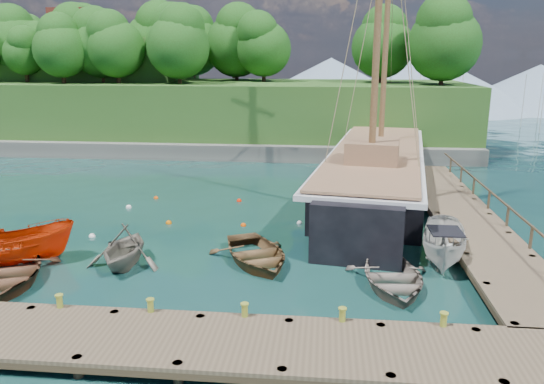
{
  "coord_description": "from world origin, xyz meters",
  "views": [
    {
      "loc": [
        4.35,
        -19.87,
        8.47
      ],
      "look_at": [
        1.83,
        4.92,
        2.0
      ],
      "focal_mm": 35.0,
      "sensor_mm": 36.0,
      "label": 1
    }
  ],
  "objects": [
    {
      "name": "mooring_buoy_0",
      "position": [
        -6.67,
        3.17,
        0.0
      ],
      "size": [
        0.31,
        0.31,
        0.31
      ],
      "primitive_type": "sphere",
      "color": "white",
      "rests_on": "ground"
    },
    {
      "name": "headland",
      "position": [
        -12.88,
        31.36,
        5.54
      ],
      "size": [
        51.0,
        19.31,
        12.9
      ],
      "color": "#474744",
      "rests_on": "ground"
    },
    {
      "name": "motorboat_orange",
      "position": [
        -8.3,
        -0.39,
        0.0
      ],
      "size": [
        4.96,
        3.66,
        1.8
      ],
      "primitive_type": "imported",
      "rotation": [
        0.0,
        0.0,
        2.03
      ],
      "color": "red",
      "rests_on": "ground"
    },
    {
      "name": "bollard_0",
      "position": [
        -4.0,
        -5.1,
        0.0
      ],
      "size": [
        0.26,
        0.26,
        0.45
      ],
      "primitive_type": "cylinder",
      "color": "olive",
      "rests_on": "ground"
    },
    {
      "name": "rowboat_2",
      "position": [
        1.58,
        0.8,
        0.0
      ],
      "size": [
        5.07,
        5.71,
        0.98
      ],
      "primitive_type": "imported",
      "rotation": [
        0.0,
        0.0,
        0.44
      ],
      "color": "brown",
      "rests_on": "ground"
    },
    {
      "name": "cabin_boat_white",
      "position": [
        9.4,
        1.48,
        0.0
      ],
      "size": [
        2.7,
        4.96,
        1.81
      ],
      "primitive_type": "imported",
      "rotation": [
        0.0,
        0.0,
        -0.21
      ],
      "color": "silver",
      "rests_on": "ground"
    },
    {
      "name": "rowboat_1",
      "position": [
        -3.78,
        -0.11,
        0.0
      ],
      "size": [
        3.11,
        3.59,
        1.87
      ],
      "primitive_type": "imported",
      "rotation": [
        0.0,
        0.0,
        0.02
      ],
      "color": "#6D6558",
      "rests_on": "ground"
    },
    {
      "name": "ground",
      "position": [
        0.0,
        0.0,
        0.0
      ],
      "size": [
        160.0,
        160.0,
        0.0
      ],
      "primitive_type": "plane",
      "color": "#12332D",
      "rests_on": "ground"
    },
    {
      "name": "mooring_buoy_2",
      "position": [
        0.29,
        5.58,
        0.0
      ],
      "size": [
        0.28,
        0.28,
        0.28
      ],
      "primitive_type": "sphere",
      "color": "#F24D02",
      "rests_on": "ground"
    },
    {
      "name": "rowboat_3",
      "position": [
        7.0,
        -1.07,
        0.0
      ],
      "size": [
        3.56,
        4.77,
        0.94
      ],
      "primitive_type": "imported",
      "rotation": [
        0.0,
        0.0,
        0.07
      ],
      "color": "#6C6057",
      "rests_on": "ground"
    },
    {
      "name": "distant_ridge",
      "position": [
        4.3,
        70.0,
        4.35
      ],
      "size": [
        117.0,
        40.0,
        10.0
      ],
      "color": "#728CA5",
      "rests_on": "ground"
    },
    {
      "name": "bollard_1",
      "position": [
        -1.0,
        -5.1,
        0.0
      ],
      "size": [
        0.26,
        0.26,
        0.45
      ],
      "primitive_type": "cylinder",
      "color": "olive",
      "rests_on": "ground"
    },
    {
      "name": "dock_east",
      "position": [
        11.5,
        7.0,
        0.43
      ],
      "size": [
        3.2,
        24.0,
        1.1
      ],
      "color": "brown",
      "rests_on": "ground"
    },
    {
      "name": "rowboat_0",
      "position": [
        -7.62,
        -2.15,
        0.0
      ],
      "size": [
        5.18,
        5.93,
        1.03
      ],
      "primitive_type": "imported",
      "rotation": [
        0.0,
        0.0,
        0.4
      ],
      "color": "#513220",
      "rests_on": "ground"
    },
    {
      "name": "bollard_4",
      "position": [
        8.0,
        -5.1,
        0.0
      ],
      "size": [
        0.26,
        0.26,
        0.45
      ],
      "primitive_type": "cylinder",
      "color": "olive",
      "rests_on": "ground"
    },
    {
      "name": "dock_near",
      "position": [
        2.0,
        -6.5,
        0.43
      ],
      "size": [
        20.0,
        3.2,
        1.1
      ],
      "color": "brown",
      "rests_on": "ground"
    },
    {
      "name": "mooring_buoy_7",
      "position": [
        1.46,
        1.59,
        0.0
      ],
      "size": [
        0.36,
        0.36,
        0.36
      ],
      "primitive_type": "sphere",
      "color": "red",
      "rests_on": "ground"
    },
    {
      "name": "bollard_2",
      "position": [
        2.0,
        -5.1,
        0.0
      ],
      "size": [
        0.26,
        0.26,
        0.45
      ],
      "primitive_type": "cylinder",
      "color": "olive",
      "rests_on": "ground"
    },
    {
      "name": "mooring_buoy_3",
      "position": [
        3.12,
        6.25,
        0.0
      ],
      "size": [
        0.28,
        0.28,
        0.28
      ],
      "primitive_type": "sphere",
      "color": "white",
      "rests_on": "ground"
    },
    {
      "name": "schooner",
      "position": [
        7.44,
        12.12,
        1.23
      ],
      "size": [
        8.8,
        29.6,
        22.15
      ],
      "rotation": [
        0.0,
        0.0,
        -0.15
      ],
      "color": "black",
      "rests_on": "ground"
    },
    {
      "name": "mooring_buoy_4",
      "position": [
        -5.81,
        10.31,
        0.0
      ],
      "size": [
        0.28,
        0.28,
        0.28
      ],
      "primitive_type": "sphere",
      "color": "#ED4E08",
      "rests_on": "ground"
    },
    {
      "name": "mooring_buoy_6",
      "position": [
        -6.72,
        8.17,
        0.0
      ],
      "size": [
        0.33,
        0.33,
        0.33
      ],
      "primitive_type": "sphere",
      "color": "white",
      "rests_on": "ground"
    },
    {
      "name": "mooring_buoy_5",
      "position": [
        -0.68,
        10.21,
        0.0
      ],
      "size": [
        0.29,
        0.29,
        0.29
      ],
      "primitive_type": "sphere",
      "color": "#FC1D00",
      "rests_on": "ground"
    },
    {
      "name": "mooring_buoy_1",
      "position": [
        -3.61,
        5.58,
        0.0
      ],
      "size": [
        0.31,
        0.31,
        0.31
      ],
      "primitive_type": "sphere",
      "color": "#D16202",
      "rests_on": "ground"
    },
    {
      "name": "bollard_3",
      "position": [
        5.0,
        -5.1,
        0.0
      ],
      "size": [
        0.26,
        0.26,
        0.45
      ],
      "primitive_type": "cylinder",
      "color": "olive",
      "rests_on": "ground"
    }
  ]
}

